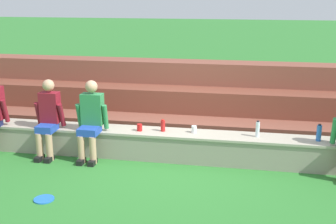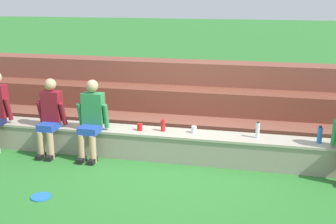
% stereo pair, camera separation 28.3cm
% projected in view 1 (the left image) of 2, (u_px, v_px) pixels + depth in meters
% --- Properties ---
extents(ground_plane, '(80.00, 80.00, 0.00)m').
position_uv_depth(ground_plane, '(170.00, 164.00, 7.13)').
color(ground_plane, '#2D752D').
extents(stone_seating_wall, '(9.94, 0.52, 0.47)m').
position_uv_depth(stone_seating_wall, '(173.00, 144.00, 7.29)').
color(stone_seating_wall, gray).
rests_on(stone_seating_wall, ground).
extents(brick_bleachers, '(13.17, 1.81, 1.36)m').
position_uv_depth(brick_bleachers, '(187.00, 105.00, 8.77)').
color(brick_bleachers, brown).
rests_on(brick_bleachers, ground).
extents(person_left_of_center, '(0.50, 0.56, 1.33)m').
position_uv_depth(person_left_of_center, '(48.00, 117.00, 7.30)').
color(person_left_of_center, tan).
rests_on(person_left_of_center, ground).
extents(person_center, '(0.54, 0.58, 1.33)m').
position_uv_depth(person_center, '(91.00, 119.00, 7.18)').
color(person_center, tan).
rests_on(person_center, ground).
extents(water_bottle_near_right, '(0.08, 0.08, 0.28)m').
position_uv_depth(water_bottle_near_right, '(319.00, 133.00, 6.77)').
color(water_bottle_near_right, blue).
rests_on(water_bottle_near_right, stone_seating_wall).
extents(water_bottle_center_gap, '(0.06, 0.06, 0.27)m').
position_uv_depth(water_bottle_center_gap, '(258.00, 129.00, 6.96)').
color(water_bottle_center_gap, silver).
rests_on(water_bottle_center_gap, stone_seating_wall).
extents(water_bottle_near_left, '(0.08, 0.08, 0.21)m').
position_uv_depth(water_bottle_near_left, '(163.00, 126.00, 7.25)').
color(water_bottle_near_left, red).
rests_on(water_bottle_near_left, stone_seating_wall).
extents(plastic_cup_left_end, '(0.09, 0.09, 0.12)m').
position_uv_depth(plastic_cup_left_end, '(194.00, 129.00, 7.18)').
color(plastic_cup_left_end, white).
rests_on(plastic_cup_left_end, stone_seating_wall).
extents(plastic_cup_right_end, '(0.09, 0.09, 0.12)m').
position_uv_depth(plastic_cup_right_end, '(140.00, 127.00, 7.28)').
color(plastic_cup_right_end, red).
rests_on(plastic_cup_right_end, stone_seating_wall).
extents(frisbee, '(0.28, 0.28, 0.02)m').
position_uv_depth(frisbee, '(44.00, 199.00, 5.88)').
color(frisbee, blue).
rests_on(frisbee, ground).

